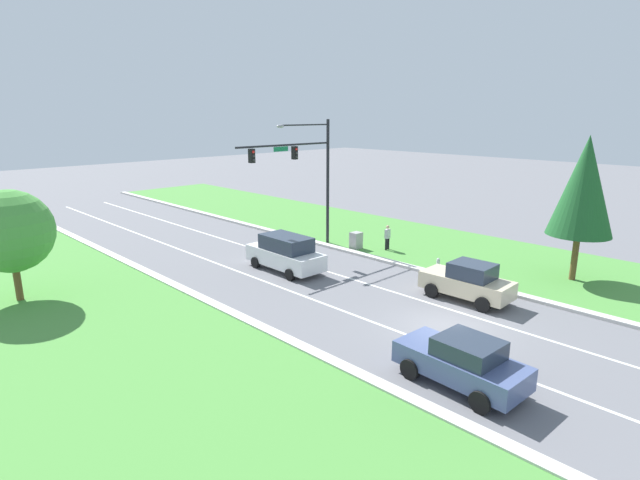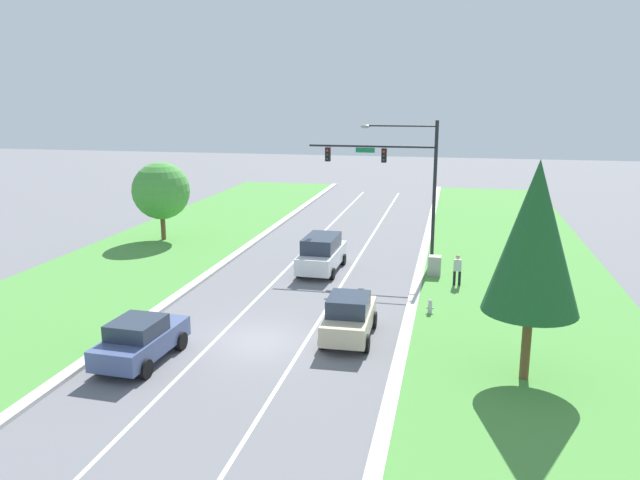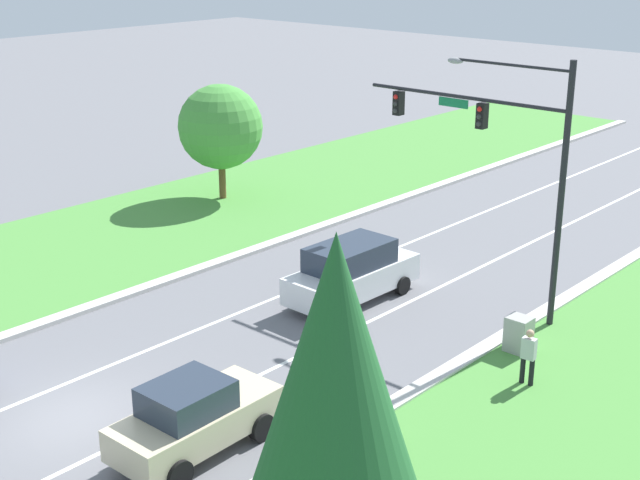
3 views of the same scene
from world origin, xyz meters
The scene contains 11 objects.
ground_plane centered at (0.00, 0.00, 0.00)m, with size 160.00×160.00×0.00m, color slate.
lane_stripe_inner_left centered at (-1.80, 0.00, 0.00)m, with size 0.14×81.00×0.01m.
lane_stripe_inner_right centered at (1.80, 0.00, 0.00)m, with size 0.14×81.00×0.01m.
traffic_signal_mast centered at (4.19, 13.23, 5.48)m, with size 7.36×0.41×8.29m.
champagne_sedan centered at (3.42, 1.10, 0.92)m, with size 2.03×4.29×1.86m.
white_suv centered at (0.24, 10.64, 1.03)m, with size 2.15×5.00×2.03m.
utility_cabinet centered at (6.46, 10.85, 0.58)m, with size 0.70×0.60×1.15m.
pedestrian centered at (7.66, 9.23, 0.94)m, with size 0.40×0.26×1.69m.
fire_hydrant centered at (6.50, 4.66, 0.34)m, with size 0.34×0.20×0.70m.
conifer_near_right_tree centered at (9.97, -1.38, 5.06)m, with size 3.20×3.20×7.63m.
oak_near_left_tree centered at (-11.87, 15.80, 3.41)m, with size 3.84×3.84×5.34m.
Camera 3 is at (17.98, -10.62, 11.74)m, focal length 50.00 mm.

